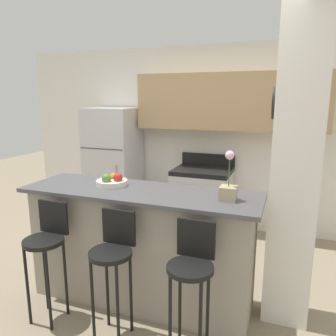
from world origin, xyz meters
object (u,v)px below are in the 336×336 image
(bar_stool_right, at_px, (192,271))
(orchid_vase, at_px, (228,187))
(bar_stool_mid, at_px, (113,256))
(trash_bin, at_px, (143,218))
(stove_range, at_px, (202,201))
(bar_stool_left, at_px, (47,244))
(fruit_bowl, at_px, (112,181))
(refrigerator, at_px, (114,166))

(bar_stool_right, xyz_separation_m, orchid_vase, (0.15, 0.47, 0.49))
(bar_stool_mid, height_order, trash_bin, bar_stool_mid)
(stove_range, bearing_deg, orchid_vase, -69.64)
(bar_stool_left, height_order, trash_bin, bar_stool_left)
(bar_stool_mid, bearing_deg, bar_stool_left, 180.00)
(bar_stool_right, bearing_deg, stove_range, 102.49)
(bar_stool_left, distance_m, fruit_bowl, 0.76)
(refrigerator, bearing_deg, stove_range, 0.99)
(orchid_vase, bearing_deg, refrigerator, 139.43)
(fruit_bowl, relative_size, trash_bin, 0.74)
(bar_stool_right, distance_m, trash_bin, 2.38)
(stove_range, relative_size, orchid_vase, 2.73)
(bar_stool_right, bearing_deg, bar_stool_left, 180.00)
(stove_range, bearing_deg, trash_bin, -162.63)
(refrigerator, distance_m, fruit_bowl, 1.89)
(bar_stool_left, relative_size, bar_stool_mid, 1.00)
(fruit_bowl, bearing_deg, trash_bin, 103.92)
(bar_stool_right, relative_size, orchid_vase, 2.56)
(bar_stool_left, height_order, bar_stool_mid, same)
(trash_bin, bearing_deg, bar_stool_mid, -71.58)
(stove_range, bearing_deg, bar_stool_mid, -93.43)
(bar_stool_right, xyz_separation_m, fruit_bowl, (-0.92, 0.54, 0.43))
(bar_stool_left, xyz_separation_m, trash_bin, (-0.03, 1.95, -0.48))
(refrigerator, height_order, bar_stool_left, refrigerator)
(stove_range, bearing_deg, fruit_bowl, -104.55)
(refrigerator, bearing_deg, orchid_vase, -40.57)
(bar_stool_right, bearing_deg, orchid_vase, 71.87)
(bar_stool_left, xyz_separation_m, fruit_bowl, (0.32, 0.54, 0.43))
(refrigerator, distance_m, bar_stool_left, 2.26)
(stove_range, relative_size, bar_stool_mid, 1.06)
(bar_stool_left, height_order, fruit_bowl, fruit_bowl)
(refrigerator, bearing_deg, bar_stool_left, -74.60)
(bar_stool_left, height_order, orchid_vase, orchid_vase)
(bar_stool_mid, bearing_deg, fruit_bowl, 119.14)
(bar_stool_mid, distance_m, orchid_vase, 1.03)
(refrigerator, height_order, orchid_vase, refrigerator)
(bar_stool_right, bearing_deg, bar_stool_mid, 180.00)
(bar_stool_mid, height_order, orchid_vase, orchid_vase)
(bar_stool_mid, bearing_deg, bar_stool_right, 0.00)
(refrigerator, relative_size, fruit_bowl, 6.04)
(trash_bin, bearing_deg, stove_range, 17.37)
(stove_range, relative_size, trash_bin, 2.82)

